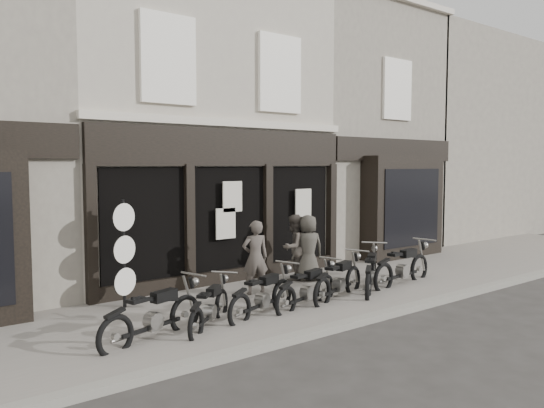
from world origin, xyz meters
TOP-DOWN VIEW (x-y plane):
  - ground_plane at (0.00, 0.00)m, footprint 90.00×90.00m
  - pavement at (0.00, 0.90)m, footprint 30.00×4.20m
  - kerb at (0.00, -1.25)m, footprint 30.00×0.25m
  - central_building at (0.00, 5.95)m, footprint 7.30×6.22m
  - neighbour_right at (6.35, 5.90)m, footprint 5.60×6.73m
  - filler_right at (14.50, 6.00)m, footprint 11.00×6.00m
  - motorcycle_0 at (-3.38, 0.08)m, footprint 2.16×0.95m
  - motorcycle_1 at (-2.25, 0.14)m, footprint 1.65×1.42m
  - motorcycle_2 at (-1.05, 0.15)m, footprint 2.04×0.96m
  - motorcycle_3 at (0.04, 0.06)m, footprint 2.05×0.81m
  - motorcycle_4 at (1.05, 0.16)m, footprint 2.11×1.00m
  - motorcycle_5 at (2.16, 0.21)m, footprint 1.96×1.63m
  - motorcycle_6 at (3.24, 0.15)m, footprint 2.37×0.65m
  - man_left at (-0.25, 1.50)m, footprint 0.70×0.56m
  - man_centre at (1.39, 2.11)m, footprint 0.94×0.82m
  - man_right at (1.61, 1.82)m, footprint 0.93×0.74m
  - advert_sign_post at (-3.02, 2.21)m, footprint 0.55×0.36m

SIDE VIEW (x-z plane):
  - ground_plane at x=0.00m, z-range 0.00..0.00m
  - pavement at x=0.00m, z-range 0.00..0.12m
  - kerb at x=0.00m, z-range 0.00..0.13m
  - motorcycle_1 at x=-2.25m, z-range -0.10..0.84m
  - motorcycle_3 at x=0.04m, z-range -0.10..0.90m
  - motorcycle_2 at x=-1.05m, z-range -0.10..0.91m
  - motorcycle_4 at x=1.05m, z-range -0.11..0.94m
  - motorcycle_0 at x=-3.38m, z-range -0.11..0.96m
  - motorcycle_5 at x=2.16m, z-range -0.11..0.99m
  - motorcycle_6 at x=3.24m, z-range -0.12..1.02m
  - man_centre at x=1.39m, z-range 0.12..1.78m
  - man_right at x=1.61m, z-range 0.12..1.78m
  - man_left at x=-0.25m, z-range 0.12..1.79m
  - advert_sign_post at x=-3.02m, z-range -0.03..2.30m
  - neighbour_right at x=6.35m, z-range -0.13..8.21m
  - central_building at x=0.00m, z-range -0.09..8.25m
  - filler_right at x=14.50m, z-range 0.00..8.20m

